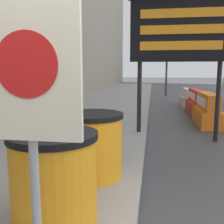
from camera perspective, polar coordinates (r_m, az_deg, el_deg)
bare_tree at (r=9.40m, az=-13.13°, el=11.86°), size 1.95×2.25×3.97m
barrel_drum_foreground at (r=2.59m, az=-12.45°, el=-13.83°), size 0.83×0.83×0.88m
barrel_drum_middle at (r=3.59m, az=-4.23°, el=-7.16°), size 0.83×0.83×0.88m
warning_sign at (r=1.66m, az=-17.65°, el=5.38°), size 0.66×0.08×1.93m
message_board at (r=6.19m, az=14.68°, el=16.85°), size 2.31×0.36×3.25m
jersey_barrier_orange_near at (r=8.20m, az=20.04°, el=0.17°), size 0.61×1.71×0.95m
jersey_barrier_red_striped at (r=10.26m, az=17.79°, el=1.88°), size 0.54×1.97×0.91m
jersey_barrier_cream at (r=12.57m, az=16.14°, el=2.92°), size 0.55×1.77×0.78m
traffic_cone_near at (r=10.13m, az=18.76°, el=1.19°), size 0.35×0.35×0.63m
traffic_light_near_curb at (r=16.96m, az=11.91°, el=12.35°), size 0.28×0.44×3.63m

